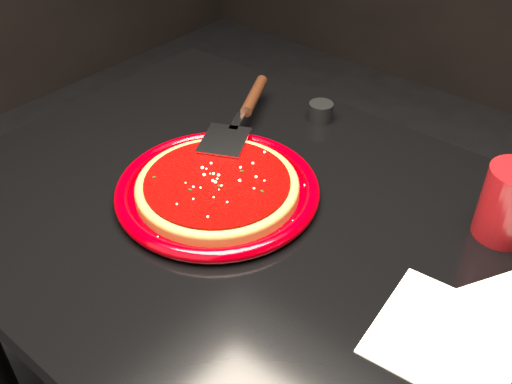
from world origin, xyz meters
TOP-DOWN VIEW (x-y plane):
  - table at (0.00, 0.00)m, footprint 1.20×0.80m
  - plate at (-0.14, -0.01)m, footprint 0.39×0.39m
  - pizza_crust at (-0.14, -0.01)m, footprint 0.32×0.32m
  - pizza_crust_rim at (-0.14, -0.01)m, footprint 0.32×0.32m
  - pizza_sauce at (-0.14, -0.01)m, footprint 0.28×0.28m
  - parmesan_dusting at (-0.14, -0.01)m, footprint 0.24×0.24m
  - basil_flecks at (-0.14, -0.01)m, footprint 0.22×0.22m
  - pizza_server at (-0.24, 0.17)m, footprint 0.24×0.35m
  - cup at (0.27, 0.21)m, footprint 0.09×0.09m
  - napkin_a at (0.29, -0.04)m, footprint 0.19×0.19m
  - napkin_b at (0.35, 0.05)m, footprint 0.19×0.20m
  - ramekin at (-0.15, 0.31)m, footprint 0.06×0.06m

SIDE VIEW (x-z plane):
  - table at x=0.00m, z-range 0.00..0.75m
  - napkin_b at x=0.35m, z-range 0.75..0.75m
  - napkin_a at x=0.29m, z-range 0.75..0.75m
  - plate at x=-0.14m, z-range 0.75..0.78m
  - pizza_crust at x=-0.14m, z-range 0.76..0.77m
  - ramekin at x=-0.15m, z-range 0.75..0.79m
  - pizza_crust_rim at x=-0.14m, z-range 0.76..0.78m
  - pizza_sauce at x=-0.14m, z-range 0.77..0.78m
  - basil_flecks at x=-0.14m, z-range 0.78..0.79m
  - parmesan_dusting at x=-0.14m, z-range 0.78..0.79m
  - pizza_server at x=-0.24m, z-range 0.78..0.81m
  - cup at x=0.27m, z-range 0.75..0.87m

